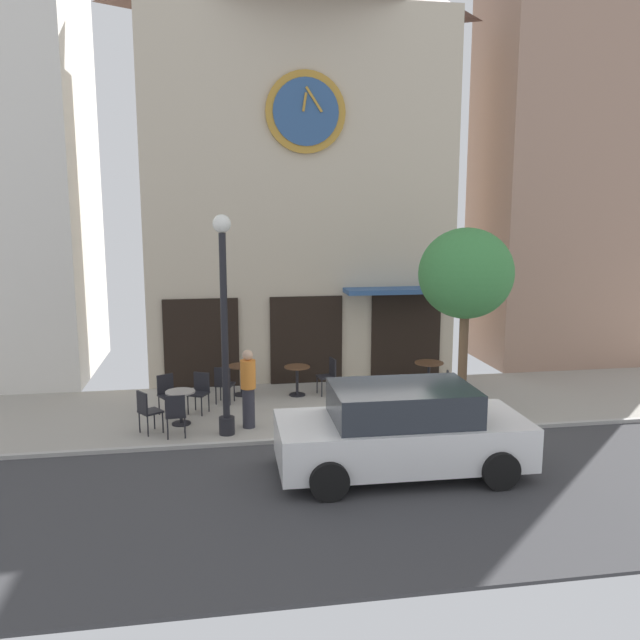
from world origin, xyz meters
TOP-DOWN VIEW (x-y plane):
  - ground_plane at (0.00, -0.42)m, footprint 24.04×9.74m
  - clock_building at (-0.88, 5.86)m, footprint 8.13×4.22m
  - neighbor_building_right at (7.35, 6.05)m, footprint 5.31×3.21m
  - street_lamp at (-3.07, 0.71)m, footprint 0.36×0.36m
  - street_tree at (2.07, 0.99)m, footprint 2.05×1.84m
  - cafe_table_near_door at (-4.02, 1.49)m, footprint 0.63×0.63m
  - cafe_table_center_right at (-2.63, 3.49)m, footprint 0.67×0.67m
  - cafe_table_leftmost at (-1.29, 3.24)m, footprint 0.64×0.64m
  - cafe_table_center_left at (0.99, 1.70)m, footprint 0.65×0.65m
  - cafe_table_near_curb at (2.02, 3.05)m, footprint 0.72×0.72m
  - cafe_chair_left_end at (-4.67, 1.00)m, footprint 0.56×0.56m
  - cafe_chair_facing_street at (-0.49, 3.22)m, footprint 0.47×0.47m
  - cafe_chair_under_awning at (0.36, 1.21)m, footprint 0.54×0.54m
  - cafe_chair_by_entrance at (-3.08, 2.82)m, footprint 0.51×0.51m
  - cafe_chair_near_lamp at (-4.34, 2.23)m, footprint 0.54×0.54m
  - cafe_chair_curbside at (-4.08, 0.66)m, footprint 0.43×0.43m
  - cafe_chair_right_end at (1.85, 1.51)m, footprint 0.49×0.49m
  - cafe_chair_corner at (-3.63, 2.27)m, footprint 0.54×0.54m
  - pedestrian_orange at (-2.60, 1.05)m, footprint 0.42×0.42m
  - parked_car_white at (-0.12, -1.77)m, footprint 4.33×2.08m

SIDE VIEW (x-z plane):
  - ground_plane at x=0.00m, z-range -0.09..0.04m
  - cafe_table_near_door at x=-4.02m, z-range 0.12..0.85m
  - cafe_table_leftmost at x=-1.29m, z-range 0.13..0.86m
  - cafe_table_center_left at x=0.99m, z-range 0.13..0.88m
  - cafe_table_center_right at x=-2.63m, z-range 0.14..0.90m
  - cafe_chair_left_end at x=-4.67m, z-range 0.08..0.98m
  - cafe_chair_facing_street at x=-0.49m, z-range 0.08..0.98m
  - cafe_chair_under_awning at x=0.36m, z-range 0.08..0.98m
  - cafe_chair_by_entrance at x=-3.08m, z-range 0.08..0.98m
  - cafe_chair_near_lamp at x=-4.34m, z-range 0.08..0.98m
  - cafe_chair_curbside at x=-4.08m, z-range 0.08..0.98m
  - cafe_chair_right_end at x=1.85m, z-range 0.08..0.98m
  - cafe_chair_corner at x=-3.63m, z-range 0.08..0.98m
  - cafe_table_near_curb at x=2.02m, z-range 0.16..0.91m
  - parked_car_white at x=-0.12m, z-range -0.01..1.54m
  - pedestrian_orange at x=-2.60m, z-range 0.03..1.70m
  - street_lamp at x=-3.07m, z-range 0.03..4.48m
  - street_tree at x=2.07m, z-range 1.08..5.24m
  - neighbor_building_right at x=7.35m, z-range 0.00..11.47m
  - clock_building at x=-0.88m, z-range 0.21..12.23m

